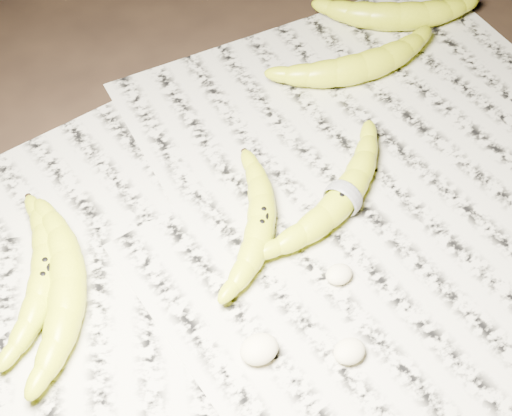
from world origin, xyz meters
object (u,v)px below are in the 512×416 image
banana_left_b (67,285)px  banana_center (261,222)px  banana_left_a (44,273)px  banana_upper_a (362,65)px  banana_upper_b (398,14)px  banana_taped (343,196)px

banana_left_b → banana_center: banana_left_b is taller
banana_left_b → banana_left_a: bearing=50.4°
banana_left_b → banana_upper_a: bearing=-53.0°
banana_upper_a → banana_upper_b: bearing=38.7°
banana_left_a → banana_center: 0.24m
banana_left_b → banana_upper_a: size_ratio=0.96×
banana_left_a → banana_upper_b: (0.59, 0.19, 0.00)m
banana_left_a → banana_taped: size_ratio=0.86×
banana_left_b → banana_center: (0.22, -0.02, -0.00)m
banana_left_b → banana_upper_a: banana_upper_a is taller
banana_center → banana_left_b: bearing=119.2°
banana_center → banana_taped: 0.10m
banana_left_b → banana_taped: size_ratio=0.94×
banana_upper_b → banana_center: bearing=-119.8°
banana_taped → banana_upper_b: banana_upper_b is taller
banana_taped → banana_upper_a: bearing=24.8°
banana_left_a → banana_upper_b: 0.61m
banana_left_b → banana_taped: bearing=-76.6°
banana_taped → banana_left_a: bearing=143.0°
banana_left_a → banana_taped: bearing=-75.7°
banana_left_a → banana_upper_a: (0.48, 0.12, 0.00)m
banana_taped → banana_upper_b: (0.25, 0.25, 0.00)m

